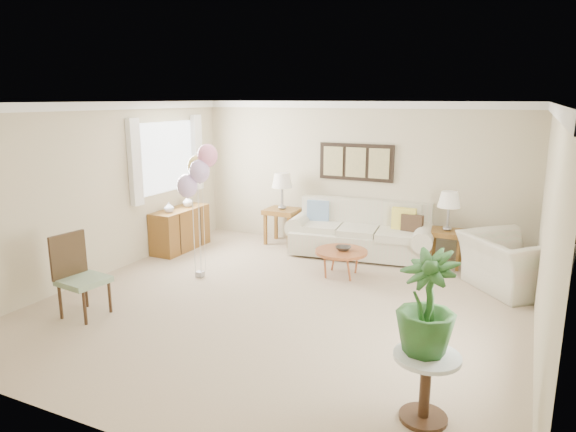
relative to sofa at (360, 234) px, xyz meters
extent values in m
plane|color=tan|center=(-0.25, -2.56, -0.36)|extent=(6.00, 6.00, 0.00)
cube|color=#C2BA97|center=(-0.25, 0.44, 0.94)|extent=(6.00, 0.04, 2.60)
cube|color=#C2BA97|center=(-0.25, -5.56, 0.94)|extent=(6.00, 0.04, 2.60)
cube|color=#C2BA97|center=(-3.25, -2.56, 0.94)|extent=(0.04, 6.00, 2.60)
cube|color=#C2BA97|center=(2.75, -2.56, 0.94)|extent=(0.04, 6.00, 2.60)
cube|color=white|center=(-0.25, -2.56, 2.23)|extent=(6.00, 6.00, 0.02)
cube|color=white|center=(-0.25, 0.41, 2.18)|extent=(6.00, 0.06, 0.12)
cube|color=white|center=(-3.22, -2.56, 2.18)|extent=(0.06, 6.00, 0.12)
cube|color=white|center=(2.72, -2.56, 2.18)|extent=(0.06, 6.00, 0.12)
cube|color=white|center=(-3.23, -1.06, 1.29)|extent=(0.04, 1.40, 1.20)
cube|color=white|center=(-3.19, -1.91, 1.29)|extent=(0.10, 0.22, 1.40)
cube|color=white|center=(-3.19, -0.21, 1.29)|extent=(0.10, 0.22, 1.40)
cube|color=black|center=(-0.25, 0.41, 1.19)|extent=(1.35, 0.04, 0.65)
cube|color=#8C8C59|center=(-0.67, 0.39, 1.19)|extent=(0.36, 0.02, 0.52)
cube|color=#8C8C59|center=(-0.25, 0.39, 1.19)|extent=(0.36, 0.02, 0.52)
cube|color=#8C8C59|center=(0.17, 0.39, 1.19)|extent=(0.36, 0.02, 0.52)
cube|color=beige|center=(-0.01, -0.06, -0.14)|extent=(2.37, 1.19, 0.37)
cube|color=beige|center=(-0.01, 0.28, 0.28)|extent=(2.29, 0.49, 0.57)
cylinder|color=beige|center=(-1.09, -0.06, 0.10)|extent=(0.44, 0.96, 0.33)
cylinder|color=beige|center=(1.08, -0.06, 0.10)|extent=(0.44, 0.96, 0.33)
cube|color=beige|center=(-0.66, -0.11, 0.09)|extent=(0.70, 0.81, 0.12)
cube|color=beige|center=(-0.01, -0.11, 0.09)|extent=(0.70, 0.81, 0.12)
cube|color=beige|center=(0.65, -0.11, 0.09)|extent=(0.70, 0.81, 0.12)
cube|color=#7294BA|center=(-0.81, 0.06, 0.32)|extent=(0.39, 0.12, 0.39)
cube|color=#E1D24F|center=(0.72, 0.06, 0.32)|extent=(0.39, 0.12, 0.39)
cube|color=#3D2B1D|center=(0.87, -0.01, 0.26)|extent=(0.35, 0.10, 0.35)
cube|color=beige|center=(-0.01, -0.06, -0.34)|extent=(2.07, 0.83, 0.04)
cube|color=brown|center=(-1.54, 0.07, 0.25)|extent=(0.60, 0.55, 0.09)
cube|color=brown|center=(-1.78, -0.14, -0.08)|extent=(0.05, 0.05, 0.57)
cube|color=brown|center=(-1.30, -0.14, -0.08)|extent=(0.05, 0.05, 0.57)
cube|color=brown|center=(-1.78, 0.29, -0.08)|extent=(0.05, 0.05, 0.57)
cube|color=brown|center=(-1.30, 0.29, -0.08)|extent=(0.05, 0.05, 0.57)
cube|color=brown|center=(1.43, 0.02, 0.18)|extent=(0.54, 0.49, 0.08)
cube|color=brown|center=(1.21, -0.17, -0.11)|extent=(0.05, 0.05, 0.51)
cube|color=brown|center=(1.64, -0.17, -0.11)|extent=(0.05, 0.05, 0.51)
cube|color=brown|center=(1.21, 0.22, -0.11)|extent=(0.05, 0.05, 0.51)
cube|color=brown|center=(1.64, 0.22, -0.11)|extent=(0.05, 0.05, 0.51)
cylinder|color=gray|center=(-1.54, 0.07, 0.32)|extent=(0.16, 0.16, 0.07)
cylinder|color=gray|center=(-1.54, 0.07, 0.52)|extent=(0.04, 0.04, 0.33)
cone|color=silver|center=(-1.54, 0.07, 0.83)|extent=(0.38, 0.38, 0.27)
cylinder|color=gray|center=(1.43, 0.02, 0.25)|extent=(0.15, 0.15, 0.06)
cylinder|color=gray|center=(1.43, 0.02, 0.44)|extent=(0.04, 0.04, 0.32)
cone|color=silver|center=(1.43, 0.02, 0.73)|extent=(0.36, 0.36, 0.25)
cylinder|color=#9F4E2D|center=(0.07, -1.17, 0.02)|extent=(0.80, 0.80, 0.04)
cylinder|color=#9F4E2D|center=(0.25, -0.98, -0.19)|extent=(0.03, 0.03, 0.36)
cylinder|color=#9F4E2D|center=(-0.12, -0.98, -0.19)|extent=(0.03, 0.03, 0.36)
cylinder|color=#9F4E2D|center=(-0.12, -1.36, -0.19)|extent=(0.03, 0.03, 0.36)
cylinder|color=#9F4E2D|center=(0.25, -1.36, -0.19)|extent=(0.03, 0.03, 0.36)
imported|color=#2D2925|center=(0.09, -1.15, 0.07)|extent=(0.27, 0.27, 0.06)
imported|color=beige|center=(2.41, -0.72, 0.03)|extent=(1.58, 1.60, 0.78)
cylinder|color=silver|center=(1.91, -4.28, 0.22)|extent=(0.55, 0.55, 0.04)
cylinder|color=#372716|center=(1.91, -4.28, -0.08)|extent=(0.09, 0.09, 0.55)
cylinder|color=#372716|center=(1.91, -4.28, -0.36)|extent=(0.41, 0.41, 0.01)
imported|color=#284C20|center=(1.87, -4.25, 0.67)|extent=(0.65, 0.65, 0.87)
cube|color=gray|center=(-2.31, -3.92, 0.09)|extent=(0.56, 0.56, 0.07)
cylinder|color=#372716|center=(-2.52, -4.12, -0.15)|extent=(0.04, 0.04, 0.42)
cylinder|color=#372716|center=(-2.11, -4.12, -0.15)|extent=(0.04, 0.04, 0.42)
cylinder|color=#372716|center=(-2.52, -3.72, -0.15)|extent=(0.04, 0.04, 0.42)
cylinder|color=#372716|center=(-2.11, -3.72, -0.15)|extent=(0.04, 0.04, 0.42)
cube|color=#372716|center=(-2.54, -3.92, 0.39)|extent=(0.10, 0.49, 0.56)
cube|color=brown|center=(-3.01, -1.06, 0.01)|extent=(0.45, 1.20, 0.74)
cube|color=#372716|center=(-3.00, -1.36, 0.01)|extent=(0.46, 0.02, 0.70)
cube|color=#372716|center=(-3.00, -0.76, 0.01)|extent=(0.46, 0.02, 0.70)
imported|color=silver|center=(-2.99, -1.37, 0.46)|extent=(0.22, 0.22, 0.18)
imported|color=silver|center=(-2.99, -0.83, 0.47)|extent=(0.22, 0.22, 0.19)
cube|color=gray|center=(-1.85, -2.14, -0.32)|extent=(0.10, 0.10, 0.08)
ellipsoid|color=pink|center=(-1.98, -2.19, 1.04)|extent=(0.29, 0.29, 0.34)
cylinder|color=silver|center=(-1.91, -2.17, 0.30)|extent=(0.01, 0.01, 1.15)
ellipsoid|color=#CAA5DF|center=(-1.73, -2.22, 1.27)|extent=(0.29, 0.29, 0.34)
cylinder|color=silver|center=(-1.79, -2.18, 0.41)|extent=(0.01, 0.01, 1.38)
ellipsoid|color=#FFDF6D|center=(-1.86, -2.08, 1.31)|extent=(0.29, 0.29, 0.34)
cylinder|color=silver|center=(-1.85, -2.11, 0.43)|extent=(0.01, 0.01, 1.42)
ellipsoid|color=pink|center=(-1.66, -2.10, 1.48)|extent=(0.29, 0.29, 0.34)
cylinder|color=silver|center=(-1.76, -2.12, 0.52)|extent=(0.01, 0.01, 1.60)
ellipsoid|color=#CAA5DF|center=(-1.89, -2.31, 1.06)|extent=(0.29, 0.29, 0.34)
cylinder|color=silver|center=(-1.87, -2.22, 0.30)|extent=(0.01, 0.01, 1.17)
camera|label=1|loc=(2.52, -8.24, 2.29)|focal=32.00mm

